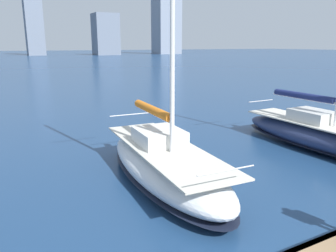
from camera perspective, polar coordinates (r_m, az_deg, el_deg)
city_skyline at (r=163.52m, az=-23.30°, el=18.13°), size 170.80×19.43×46.79m
sailboat_navy at (r=17.49m, az=24.91°, el=-1.33°), size 2.55×9.17×10.83m
sailboat_orange at (r=12.09m, az=-0.65°, el=-6.33°), size 3.16×8.55×10.87m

